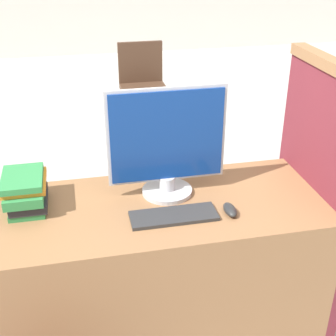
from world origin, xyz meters
The scene contains 7 objects.
desk centered at (0.00, 0.32, 0.37)m, with size 1.46×0.64×0.75m.
carrel_divider centered at (0.75, 0.34, 0.68)m, with size 0.07×0.69×1.35m.
monitor centered at (0.05, 0.42, 1.00)m, with size 0.53×0.23×0.51m.
keyboard centered at (0.03, 0.21, 0.76)m, with size 0.37×0.13×0.02m.
mouse centered at (0.27, 0.19, 0.77)m, with size 0.05×0.11×0.04m.
book_stack centered at (-0.58, 0.42, 0.83)m, with size 0.18×0.26×0.15m.
far_chair centered at (0.35, 3.02, 0.49)m, with size 0.44×0.44×0.86m.
Camera 1 is at (-0.34, -1.42, 1.84)m, focal length 50.00 mm.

